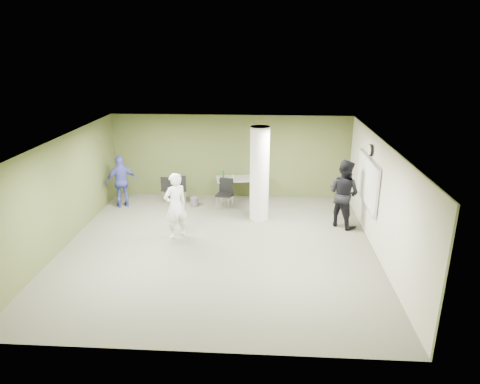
# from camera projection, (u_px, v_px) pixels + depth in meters

# --- Properties ---
(floor) EXTENTS (8.00, 8.00, 0.00)m
(floor) POSITION_uv_depth(u_px,v_px,m) (219.00, 247.00, 11.11)
(floor) COLOR #4C4B3C
(floor) RESTS_ON ground
(ceiling) EXTENTS (8.00, 8.00, 0.00)m
(ceiling) POSITION_uv_depth(u_px,v_px,m) (217.00, 141.00, 10.19)
(ceiling) COLOR white
(ceiling) RESTS_ON wall_back
(wall_back) EXTENTS (8.00, 2.80, 0.02)m
(wall_back) POSITION_uv_depth(u_px,v_px,m) (231.00, 156.00, 14.42)
(wall_back) COLOR #4F592A
(wall_back) RESTS_ON floor
(wall_left) EXTENTS (0.02, 8.00, 2.80)m
(wall_left) POSITION_uv_depth(u_px,v_px,m) (62.00, 193.00, 10.88)
(wall_left) COLOR #4F592A
(wall_left) RESTS_ON floor
(wall_right_cream) EXTENTS (0.02, 8.00, 2.80)m
(wall_right_cream) POSITION_uv_depth(u_px,v_px,m) (381.00, 200.00, 10.42)
(wall_right_cream) COLOR beige
(wall_right_cream) RESTS_ON floor
(column) EXTENTS (0.56, 0.56, 2.80)m
(column) POSITION_uv_depth(u_px,v_px,m) (259.00, 174.00, 12.48)
(column) COLOR silver
(column) RESTS_ON floor
(whiteboard) EXTENTS (0.05, 2.30, 1.30)m
(whiteboard) POSITION_uv_depth(u_px,v_px,m) (367.00, 181.00, 11.52)
(whiteboard) COLOR silver
(whiteboard) RESTS_ON wall_right_cream
(wall_clock) EXTENTS (0.06, 0.32, 0.32)m
(wall_clock) POSITION_uv_depth(u_px,v_px,m) (371.00, 150.00, 11.24)
(wall_clock) COLOR black
(wall_clock) RESTS_ON wall_right_cream
(folding_table) EXTENTS (1.77, 1.03, 1.04)m
(folding_table) POSITION_uv_depth(u_px,v_px,m) (241.00, 179.00, 14.19)
(folding_table) COLOR #979692
(folding_table) RESTS_ON floor
(wastebasket) EXTENTS (0.26, 0.26, 0.30)m
(wastebasket) POSITION_uv_depth(u_px,v_px,m) (194.00, 202.00, 13.87)
(wastebasket) COLOR #4C4C4C
(wastebasket) RESTS_ON floor
(chair_back_left) EXTENTS (0.52, 0.52, 0.92)m
(chair_back_left) POSITION_uv_depth(u_px,v_px,m) (169.00, 187.00, 14.05)
(chair_back_left) COLOR black
(chair_back_left) RESTS_ON floor
(chair_back_right) EXTENTS (0.62, 0.62, 0.99)m
(chair_back_right) POSITION_uv_depth(u_px,v_px,m) (178.00, 187.00, 13.92)
(chair_back_right) COLOR black
(chair_back_right) RESTS_ON floor
(chair_table_left) EXTENTS (0.52, 0.52, 0.87)m
(chair_table_left) POSITION_uv_depth(u_px,v_px,m) (226.00, 191.00, 13.78)
(chair_table_left) COLOR black
(chair_table_left) RESTS_ON floor
(chair_table_right) EXTENTS (0.56, 0.56, 0.95)m
(chair_table_right) POSITION_uv_depth(u_px,v_px,m) (225.00, 191.00, 13.65)
(chair_table_right) COLOR black
(chair_table_right) RESTS_ON floor
(woman_white) EXTENTS (0.79, 0.76, 1.82)m
(woman_white) POSITION_uv_depth(u_px,v_px,m) (176.00, 206.00, 11.41)
(woman_white) COLOR white
(woman_white) RESTS_ON floor
(man_black) EXTENTS (1.21, 1.20, 1.97)m
(man_black) POSITION_uv_depth(u_px,v_px,m) (344.00, 193.00, 12.12)
(man_black) COLOR black
(man_black) RESTS_ON floor
(man_blue) EXTENTS (1.07, 0.84, 1.69)m
(man_blue) POSITION_uv_depth(u_px,v_px,m) (122.00, 182.00, 13.62)
(man_blue) COLOR #3E449C
(man_blue) RESTS_ON floor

